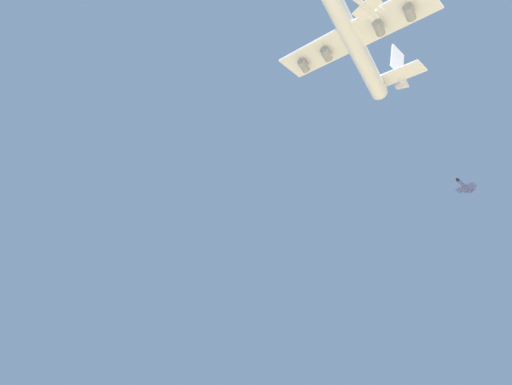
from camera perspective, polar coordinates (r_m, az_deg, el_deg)
carrier_jet at (r=168.42m, az=11.89°, el=19.05°), size 79.37×58.34×23.35m
chase_jet_lead at (r=143.28m, az=13.40°, el=22.11°), size 15.26×8.45×4.00m
chase_jet_left_wing at (r=214.58m, az=24.87°, el=0.77°), size 15.22×8.15×4.00m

